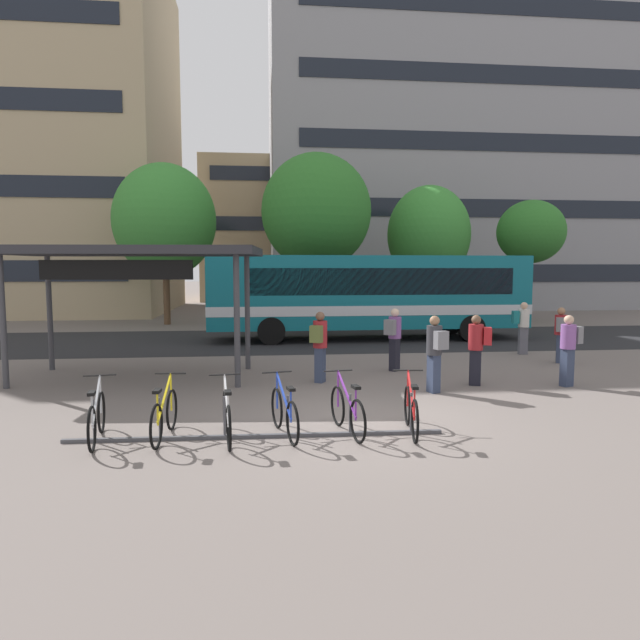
# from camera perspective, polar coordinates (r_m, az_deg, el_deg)

# --- Properties ---
(ground) EXTENTS (200.00, 200.00, 0.00)m
(ground) POSITION_cam_1_polar(r_m,az_deg,el_deg) (10.18, 3.92, -10.37)
(ground) COLOR #6B605B
(bus_lane_asphalt) EXTENTS (80.00, 7.20, 0.01)m
(bus_lane_asphalt) POSITION_cam_1_polar(r_m,az_deg,el_deg) (21.20, -1.32, -2.06)
(bus_lane_asphalt) COLOR #232326
(bus_lane_asphalt) RESTS_ON ground
(city_bus) EXTENTS (12.05, 2.70, 3.20)m
(city_bus) POSITION_cam_1_polar(r_m,az_deg,el_deg) (21.34, 4.73, 2.75)
(city_bus) COLOR #0F6070
(city_bus) RESTS_ON ground
(bike_rack) EXTENTS (6.14, 0.19, 0.70)m
(bike_rack) POSITION_cam_1_polar(r_m,az_deg,el_deg) (9.26, -6.54, -11.43)
(bike_rack) COLOR #47474C
(bike_rack) RESTS_ON ground
(parked_bicycle_silver_0) EXTENTS (0.52, 1.71, 0.99)m
(parked_bicycle_silver_0) POSITION_cam_1_polar(r_m,az_deg,el_deg) (9.61, -21.96, -9.35)
(parked_bicycle_silver_0) COLOR black
(parked_bicycle_silver_0) RESTS_ON ground
(parked_bicycle_yellow_1) EXTENTS (0.52, 1.72, 0.99)m
(parked_bicycle_yellow_1) POSITION_cam_1_polar(r_m,az_deg,el_deg) (9.42, -15.70, -9.45)
(parked_bicycle_yellow_1) COLOR black
(parked_bicycle_yellow_1) RESTS_ON ground
(parked_bicycle_white_2) EXTENTS (0.52, 1.72, 0.99)m
(parked_bicycle_white_2) POSITION_cam_1_polar(r_m,az_deg,el_deg) (9.11, -9.55, -9.83)
(parked_bicycle_white_2) COLOR black
(parked_bicycle_white_2) RESTS_ON ground
(parked_bicycle_blue_3) EXTENTS (0.57, 1.69, 0.99)m
(parked_bicycle_blue_3) POSITION_cam_1_polar(r_m,az_deg,el_deg) (9.24, -3.68, -9.55)
(parked_bicycle_blue_3) COLOR black
(parked_bicycle_blue_3) RESTS_ON ground
(parked_bicycle_purple_4) EXTENTS (0.52, 1.70, 0.99)m
(parked_bicycle_purple_4) POSITION_cam_1_polar(r_m,az_deg,el_deg) (9.36, 2.82, -9.35)
(parked_bicycle_purple_4) COLOR black
(parked_bicycle_purple_4) RESTS_ON ground
(parked_bicycle_red_5) EXTENTS (0.52, 1.71, 0.99)m
(parked_bicycle_red_5) POSITION_cam_1_polar(r_m,az_deg,el_deg) (9.48, 9.34, -9.21)
(parked_bicycle_red_5) COLOR black
(parked_bicycle_red_5) RESTS_ON ground
(transit_shelter) EXTENTS (6.32, 3.58, 3.26)m
(transit_shelter) POSITION_cam_1_polar(r_m,az_deg,el_deg) (14.46, -18.61, 6.30)
(transit_shelter) COLOR #38383D
(transit_shelter) RESTS_ON ground
(commuter_grey_pack_0) EXTENTS (0.51, 0.60, 1.62)m
(commuter_grey_pack_0) POSITION_cam_1_polar(r_m,az_deg,el_deg) (17.46, 23.49, -1.05)
(commuter_grey_pack_0) COLOR #2D3851
(commuter_grey_pack_0) RESTS_ON ground
(commuter_grey_pack_1) EXTENTS (0.60, 0.48, 1.67)m
(commuter_grey_pack_1) POSITION_cam_1_polar(r_m,az_deg,el_deg) (14.14, 24.21, -2.37)
(commuter_grey_pack_1) COLOR #2D3851
(commuter_grey_pack_1) RESTS_ON ground
(commuter_teal_pack_2) EXTENTS (0.56, 0.39, 1.66)m
(commuter_teal_pack_2) POSITION_cam_1_polar(r_m,az_deg,el_deg) (18.80, 20.08, -0.41)
(commuter_teal_pack_2) COLOR #565660
(commuter_teal_pack_2) RESTS_ON ground
(commuter_grey_pack_3) EXTENTS (0.44, 0.59, 1.71)m
(commuter_grey_pack_3) POSITION_cam_1_polar(r_m,az_deg,el_deg) (12.47, 11.73, -2.91)
(commuter_grey_pack_3) COLOR #2D3851
(commuter_grey_pack_3) RESTS_ON ground
(commuter_olive_pack_4) EXTENTS (0.51, 0.60, 1.71)m
(commuter_olive_pack_4) POSITION_cam_1_polar(r_m,az_deg,el_deg) (13.29, -0.04, -2.28)
(commuter_olive_pack_4) COLOR #2D3851
(commuter_olive_pack_4) RESTS_ON ground
(commuter_grey_pack_5) EXTENTS (0.58, 0.59, 1.68)m
(commuter_grey_pack_5) POSITION_cam_1_polar(r_m,az_deg,el_deg) (14.91, 7.62, -1.54)
(commuter_grey_pack_5) COLOR black
(commuter_grey_pack_5) RESTS_ON ground
(commuter_red_pack_6) EXTENTS (0.59, 0.46, 1.66)m
(commuter_red_pack_6) POSITION_cam_1_polar(r_m,az_deg,el_deg) (13.50, 15.85, -2.49)
(commuter_red_pack_6) COLOR black
(commuter_red_pack_6) RESTS_ON ground
(street_tree_0) EXTENTS (4.86, 4.86, 7.70)m
(street_tree_0) POSITION_cam_1_polar(r_m,az_deg,el_deg) (27.93, -15.67, 9.81)
(street_tree_0) COLOR brown
(street_tree_0) RESTS_ON ground
(street_tree_1) EXTENTS (4.14, 4.14, 6.86)m
(street_tree_1) POSITION_cam_1_polar(r_m,az_deg,el_deg) (28.74, 11.10, 8.60)
(street_tree_1) COLOR brown
(street_tree_1) RESTS_ON ground
(street_tree_2) EXTENTS (3.30, 3.30, 6.07)m
(street_tree_2) POSITION_cam_1_polar(r_m,az_deg,el_deg) (29.64, 20.86, 8.42)
(street_tree_2) COLOR brown
(street_tree_2) RESTS_ON ground
(street_tree_3) EXTENTS (5.12, 5.12, 8.05)m
(street_tree_3) POSITION_cam_1_polar(r_m,az_deg,el_deg) (26.39, -0.38, 11.07)
(street_tree_3) COLOR brown
(street_tree_3) RESTS_ON ground
(building_left_wing) EXTENTS (18.84, 13.14, 21.47)m
(building_left_wing) POSITION_cam_1_polar(r_m,az_deg,el_deg) (40.44, -29.27, 16.13)
(building_left_wing) COLOR tan
(building_left_wing) RESTS_ON ground
(building_right_wing) EXTENTS (26.06, 12.98, 24.01)m
(building_right_wing) POSITION_cam_1_polar(r_m,az_deg,el_deg) (43.24, 13.33, 17.64)
(building_right_wing) COLOR gray
(building_right_wing) RESTS_ON ground
(building_centre_block) EXTENTS (15.72, 12.20, 11.57)m
(building_centre_block) POSITION_cam_1_polar(r_m,az_deg,el_deg) (50.46, -2.59, 8.87)
(building_centre_block) COLOR tan
(building_centre_block) RESTS_ON ground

